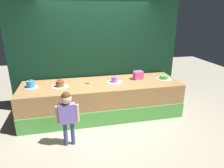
{
  "coord_description": "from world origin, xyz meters",
  "views": [
    {
      "loc": [
        -0.68,
        -3.6,
        2.24
      ],
      "look_at": [
        0.19,
        0.32,
        0.81
      ],
      "focal_mm": 31.83,
      "sensor_mm": 36.0,
      "label": 1
    }
  ],
  "objects_px": {
    "child_figure": "(67,112)",
    "donut": "(88,83)",
    "cake_far_left": "(31,85)",
    "cake_center_right": "(115,80)",
    "cake_far_right": "(164,78)",
    "cake_center_left": "(60,84)",
    "pink_box": "(138,75)"
  },
  "relations": [
    {
      "from": "cake_far_left",
      "to": "cake_center_right",
      "type": "bearing_deg",
      "value": -1.77
    },
    {
      "from": "cake_center_left",
      "to": "cake_far_right",
      "type": "xyz_separation_m",
      "value": [
        2.4,
        0.01,
        -0.02
      ]
    },
    {
      "from": "pink_box",
      "to": "cake_far_left",
      "type": "bearing_deg",
      "value": -178.43
    },
    {
      "from": "pink_box",
      "to": "cake_far_right",
      "type": "xyz_separation_m",
      "value": [
        0.6,
        -0.14,
        -0.06
      ]
    },
    {
      "from": "cake_center_left",
      "to": "child_figure",
      "type": "bearing_deg",
      "value": -82.31
    },
    {
      "from": "cake_far_left",
      "to": "cake_far_right",
      "type": "xyz_separation_m",
      "value": [
        3.0,
        -0.08,
        -0.03
      ]
    },
    {
      "from": "cake_center_left",
      "to": "cake_far_left",
      "type": "bearing_deg",
      "value": 171.82
    },
    {
      "from": "cake_far_left",
      "to": "cake_center_left",
      "type": "distance_m",
      "value": 0.61
    },
    {
      "from": "pink_box",
      "to": "cake_far_right",
      "type": "bearing_deg",
      "value": -13.44
    },
    {
      "from": "pink_box",
      "to": "donut",
      "type": "relative_size",
      "value": 1.99
    },
    {
      "from": "child_figure",
      "to": "cake_far_left",
      "type": "relative_size",
      "value": 3.28
    },
    {
      "from": "cake_far_left",
      "to": "cake_far_right",
      "type": "height_order",
      "value": "cake_far_left"
    },
    {
      "from": "cake_center_right",
      "to": "cake_far_right",
      "type": "xyz_separation_m",
      "value": [
        1.2,
        -0.02,
        -0.02
      ]
    },
    {
      "from": "cake_far_left",
      "to": "child_figure",
      "type": "bearing_deg",
      "value": -55.64
    },
    {
      "from": "donut",
      "to": "cake_far_left",
      "type": "distance_m",
      "value": 1.2
    },
    {
      "from": "child_figure",
      "to": "cake_center_left",
      "type": "bearing_deg",
      "value": 97.69
    },
    {
      "from": "child_figure",
      "to": "donut",
      "type": "distance_m",
      "value": 1.18
    },
    {
      "from": "pink_box",
      "to": "cake_center_right",
      "type": "relative_size",
      "value": 0.61
    },
    {
      "from": "child_figure",
      "to": "cake_far_left",
      "type": "height_order",
      "value": "child_figure"
    },
    {
      "from": "donut",
      "to": "cake_far_left",
      "type": "relative_size",
      "value": 0.34
    },
    {
      "from": "child_figure",
      "to": "donut",
      "type": "relative_size",
      "value": 9.66
    },
    {
      "from": "child_figure",
      "to": "donut",
      "type": "bearing_deg",
      "value": 66.52
    },
    {
      "from": "cake_far_left",
      "to": "cake_center_right",
      "type": "height_order",
      "value": "cake_far_left"
    },
    {
      "from": "child_figure",
      "to": "cake_far_right",
      "type": "height_order",
      "value": "child_figure"
    },
    {
      "from": "child_figure",
      "to": "cake_center_right",
      "type": "height_order",
      "value": "child_figure"
    },
    {
      "from": "pink_box",
      "to": "cake_far_left",
      "type": "height_order",
      "value": "pink_box"
    },
    {
      "from": "child_figure",
      "to": "cake_center_left",
      "type": "distance_m",
      "value": 1.01
    },
    {
      "from": "cake_far_left",
      "to": "pink_box",
      "type": "bearing_deg",
      "value": 1.57
    },
    {
      "from": "cake_center_left",
      "to": "cake_far_right",
      "type": "bearing_deg",
      "value": 0.2
    },
    {
      "from": "cake_center_right",
      "to": "cake_far_right",
      "type": "bearing_deg",
      "value": -1.05
    },
    {
      "from": "pink_box",
      "to": "cake_center_left",
      "type": "height_order",
      "value": "pink_box"
    },
    {
      "from": "cake_center_right",
      "to": "cake_far_right",
      "type": "height_order",
      "value": "cake_center_right"
    }
  ]
}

